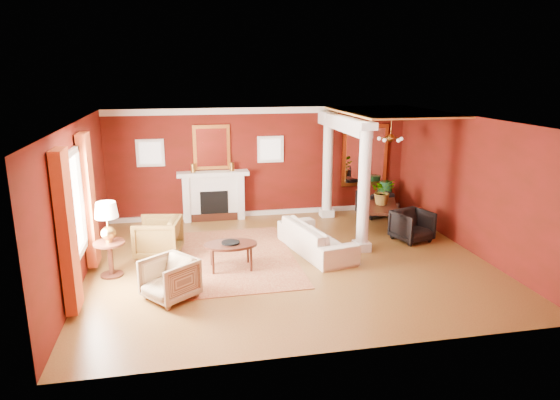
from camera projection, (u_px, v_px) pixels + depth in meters
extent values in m
plane|color=brown|center=(289.00, 261.00, 10.34)|extent=(8.00, 8.00, 0.00)
cube|color=#62110D|center=(261.00, 162.00, 13.29)|extent=(8.00, 0.04, 2.90)
cube|color=#62110D|center=(345.00, 255.00, 6.65)|extent=(8.00, 0.04, 2.90)
cube|color=#62110D|center=(78.00, 203.00, 9.22)|extent=(0.04, 7.00, 2.90)
cube|color=#62110D|center=(470.00, 184.00, 10.73)|extent=(0.04, 7.00, 2.90)
cube|color=white|center=(289.00, 120.00, 9.61)|extent=(8.00, 7.00, 0.04)
cube|color=white|center=(214.00, 197.00, 13.10)|extent=(1.60, 0.34, 1.20)
cube|color=black|center=(214.00, 204.00, 12.97)|extent=(0.72, 0.03, 0.70)
cube|color=black|center=(215.00, 217.00, 13.06)|extent=(1.20, 0.05, 0.20)
cube|color=white|center=(213.00, 174.00, 12.90)|extent=(1.85, 0.42, 0.10)
cube|color=white|center=(187.00, 199.00, 12.94)|extent=(0.16, 0.40, 1.20)
cube|color=white|center=(240.00, 196.00, 13.21)|extent=(0.16, 0.40, 1.20)
cube|color=gold|center=(212.00, 147.00, 12.90)|extent=(0.95, 0.06, 1.15)
cube|color=white|center=(212.00, 147.00, 12.86)|extent=(0.78, 0.02, 0.98)
cube|color=white|center=(150.00, 153.00, 12.64)|extent=(0.70, 0.06, 0.70)
cube|color=white|center=(150.00, 153.00, 12.60)|extent=(0.54, 0.02, 0.54)
cube|color=white|center=(270.00, 149.00, 13.22)|extent=(0.70, 0.06, 0.70)
cube|color=white|center=(271.00, 149.00, 13.19)|extent=(0.54, 0.02, 0.54)
cube|color=white|center=(72.00, 206.00, 8.62)|extent=(0.03, 1.30, 1.70)
cube|color=white|center=(65.00, 218.00, 7.97)|extent=(0.08, 0.10, 1.90)
cube|color=white|center=(81.00, 197.00, 9.29)|extent=(0.08, 0.10, 1.90)
cube|color=#A23E1B|center=(67.00, 232.00, 7.73)|extent=(0.18, 0.55, 2.60)
cube|color=#A23E1B|center=(89.00, 200.00, 9.63)|extent=(0.18, 0.55, 2.60)
cube|color=white|center=(362.00, 246.00, 10.92)|extent=(0.34, 0.34, 0.20)
cylinder|color=white|center=(364.00, 186.00, 10.58)|extent=(0.26, 0.26, 2.50)
cube|color=white|center=(367.00, 126.00, 10.26)|extent=(0.36, 0.36, 0.16)
cube|color=white|center=(327.00, 213.00, 13.48)|extent=(0.34, 0.34, 0.20)
cylinder|color=white|center=(328.00, 163.00, 13.14)|extent=(0.26, 0.26, 2.50)
cube|color=white|center=(329.00, 115.00, 12.82)|extent=(0.36, 0.36, 0.16)
cube|color=white|center=(342.00, 123.00, 11.80)|extent=(0.30, 3.20, 0.32)
cube|color=#EB9845|center=(391.00, 112.00, 11.81)|extent=(2.30, 3.40, 0.04)
cube|color=gold|center=(365.00, 155.00, 13.78)|extent=(1.30, 0.06, 1.70)
cube|color=white|center=(365.00, 156.00, 13.75)|extent=(1.10, 0.02, 1.50)
cylinder|color=#A57D34|center=(391.00, 124.00, 11.95)|extent=(0.02, 0.02, 0.65)
sphere|color=#A57D34|center=(391.00, 138.00, 12.03)|extent=(0.20, 0.20, 0.20)
sphere|color=white|center=(401.00, 139.00, 12.09)|extent=(0.09, 0.09, 0.09)
sphere|color=white|center=(389.00, 138.00, 12.30)|extent=(0.09, 0.09, 0.09)
sphere|color=white|center=(379.00, 138.00, 12.15)|extent=(0.09, 0.09, 0.09)
sphere|color=white|center=(384.00, 140.00, 11.84)|extent=(0.09, 0.09, 0.09)
sphere|color=white|center=(398.00, 140.00, 11.80)|extent=(0.09, 0.09, 0.09)
cube|color=white|center=(261.00, 111.00, 12.91)|extent=(8.00, 0.08, 0.16)
cube|color=white|center=(262.00, 213.00, 13.61)|extent=(8.00, 0.08, 0.12)
cube|color=maroon|center=(227.00, 258.00, 10.48)|extent=(2.83, 3.75, 0.01)
imported|color=#F2E4CB|center=(316.00, 233.00, 10.75)|extent=(1.11, 2.30, 0.87)
imported|color=black|center=(158.00, 235.00, 10.50)|extent=(0.99, 1.04, 0.92)
imported|color=tan|center=(169.00, 277.00, 8.54)|extent=(1.06, 1.07, 0.80)
cylinder|color=black|center=(231.00, 245.00, 9.81)|extent=(1.05, 1.05, 0.05)
cylinder|color=black|center=(213.00, 263.00, 9.59)|extent=(0.05, 0.05, 0.48)
cylinder|color=black|center=(251.00, 260.00, 9.73)|extent=(0.05, 0.05, 0.48)
cylinder|color=black|center=(212.00, 255.00, 10.03)|extent=(0.05, 0.05, 0.48)
cylinder|color=black|center=(248.00, 252.00, 10.17)|extent=(0.05, 0.05, 0.48)
imported|color=black|center=(230.00, 237.00, 9.79)|extent=(0.17, 0.08, 0.24)
cylinder|color=black|center=(112.00, 275.00, 9.59)|extent=(0.43, 0.43, 0.04)
cylinder|color=black|center=(111.00, 260.00, 9.51)|extent=(0.10, 0.10, 0.66)
cylinder|color=black|center=(109.00, 243.00, 9.43)|extent=(0.59, 0.59, 0.04)
sphere|color=#A57D34|center=(108.00, 233.00, 9.38)|extent=(0.27, 0.27, 0.27)
cylinder|color=#A57D34|center=(107.00, 223.00, 9.33)|extent=(0.03, 0.03, 0.29)
cone|color=white|center=(106.00, 210.00, 9.26)|extent=(0.43, 0.43, 0.29)
imported|color=black|center=(379.00, 209.00, 12.49)|extent=(1.10, 1.74, 0.92)
imported|color=black|center=(412.00, 224.00, 11.47)|extent=(0.95, 0.92, 0.79)
imported|color=black|center=(374.00, 202.00, 13.44)|extent=(0.87, 0.83, 0.77)
sphere|color=#14411C|center=(385.00, 207.00, 13.78)|extent=(0.38, 0.38, 0.38)
cylinder|color=#14411C|center=(385.00, 197.00, 13.71)|extent=(0.34, 0.34, 0.89)
imported|color=#26591E|center=(383.00, 181.00, 12.34)|extent=(0.71, 0.76, 0.52)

